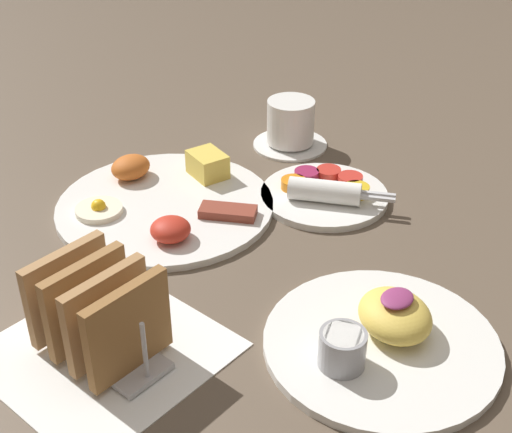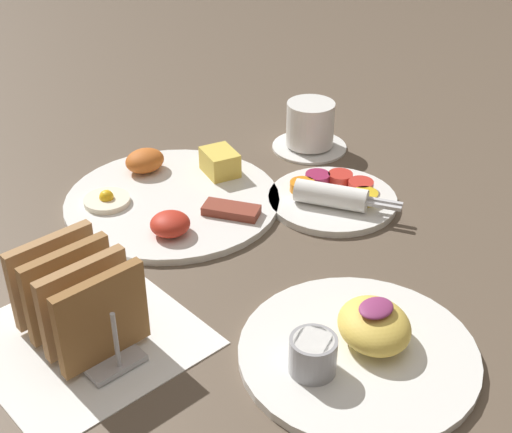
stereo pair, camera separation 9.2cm
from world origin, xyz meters
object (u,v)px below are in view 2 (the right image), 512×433
object	(u,v)px
plate_breakfast	(174,195)
toast_rack	(78,300)
plate_condiments	(333,196)
coffee_cup	(310,128)
plate_foreground	(358,346)

from	to	relation	value
plate_breakfast	toast_rack	bearing A→B (deg)	-146.28
plate_condiments	coffee_cup	distance (m)	0.18
plate_breakfast	plate_foreground	world-z (taller)	plate_foreground
plate_breakfast	plate_foreground	bearing A→B (deg)	-97.58
plate_breakfast	plate_condiments	xyz separation A→B (m)	(0.16, -0.15, 0.00)
plate_condiments	toast_rack	size ratio (longest dim) A/B	1.31
toast_rack	coffee_cup	xyz separation A→B (m)	(0.51, 0.15, -0.02)
plate_foreground	coffee_cup	bearing A→B (deg)	49.72
plate_breakfast	plate_foreground	xyz separation A→B (m)	(-0.05, -0.38, 0.00)
plate_foreground	coffee_cup	world-z (taller)	coffee_cup
toast_rack	plate_condiments	bearing A→B (deg)	1.34
plate_breakfast	plate_condiments	bearing A→B (deg)	-43.70
toast_rack	plate_breakfast	bearing A→B (deg)	33.72
plate_breakfast	plate_foreground	distance (m)	0.39
plate_condiments	coffee_cup	xyz separation A→B (m)	(0.10, 0.14, 0.02)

